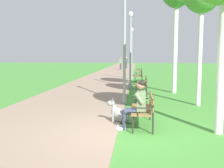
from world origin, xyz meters
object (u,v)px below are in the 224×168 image
at_px(person_seated_on_near_bench, 137,103).
at_px(litter_bin, 140,94).
at_px(park_bench_furthest, 139,71).
at_px(pedestrian_distant, 121,64).
at_px(park_bench_far, 139,75).
at_px(lamp_post_mid, 131,49).
at_px(park_bench_near, 145,107).
at_px(lamp_post_near, 124,42).
at_px(pedestrian_further_distant, 126,63).
at_px(lamp_post_far, 132,53).
at_px(dog_grey, 119,114).
at_px(park_bench_mid, 142,84).

distance_m(person_seated_on_near_bench, litter_bin, 3.65).
xyz_separation_m(park_bench_furthest, litter_bin, (-0.08, -13.49, -0.16)).
bearing_deg(pedestrian_distant, park_bench_far, -81.42).
relative_size(person_seated_on_near_bench, lamp_post_mid, 0.29).
distance_m(park_bench_far, litter_bin, 7.89).
relative_size(park_bench_near, park_bench_furthest, 1.00).
bearing_deg(lamp_post_mid, litter_bin, -83.52).
distance_m(lamp_post_near, pedestrian_further_distant, 28.38).
relative_size(park_bench_near, lamp_post_far, 0.37).
distance_m(park_bench_far, lamp_post_near, 8.44).
bearing_deg(person_seated_on_near_bench, park_bench_near, 56.92).
height_order(lamp_post_far, pedestrian_further_distant, lamp_post_far).
bearing_deg(lamp_post_near, pedestrian_distant, 94.08).
bearing_deg(dog_grey, pedestrian_distant, 93.67).
bearing_deg(litter_bin, park_bench_far, 89.72).
height_order(park_bench_near, park_bench_far, same).
bearing_deg(person_seated_on_near_bench, dog_grey, 130.72).
bearing_deg(park_bench_furthest, lamp_post_near, -92.81).
bearing_deg(park_bench_near, park_bench_far, 90.28).
distance_m(litter_bin, pedestrian_distant, 23.40).
distance_m(park_bench_far, dog_grey, 10.99).
bearing_deg(park_bench_near, litter_bin, 91.60).
relative_size(park_bench_near, pedestrian_further_distant, 0.91).
relative_size(lamp_post_mid, pedestrian_further_distant, 2.61).
height_order(park_bench_far, pedestrian_distant, pedestrian_distant).
height_order(park_bench_furthest, litter_bin, park_bench_furthest).
xyz_separation_m(park_bench_near, lamp_post_far, (-0.66, 13.28, 1.56)).
distance_m(park_bench_near, pedestrian_distant, 26.71).
bearing_deg(lamp_post_mid, pedestrian_further_distant, 93.03).
distance_m(person_seated_on_near_bench, lamp_post_near, 3.75).
xyz_separation_m(park_bench_near, pedestrian_further_distant, (-1.84, 31.32, 0.33)).
distance_m(park_bench_mid, pedestrian_distant, 21.10).
bearing_deg(lamp_post_mid, dog_grey, -90.66).
distance_m(lamp_post_far, pedestrian_further_distant, 18.12).
bearing_deg(park_bench_mid, park_bench_near, -90.51).
bearing_deg(pedestrian_further_distant, park_bench_mid, -85.78).
height_order(park_bench_furthest, pedestrian_further_distant, pedestrian_further_distant).
height_order(park_bench_mid, litter_bin, park_bench_mid).
bearing_deg(pedestrian_further_distant, person_seated_on_near_bench, -87.04).
xyz_separation_m(park_bench_far, litter_bin, (-0.04, -7.89, -0.16)).
distance_m(lamp_post_far, pedestrian_distant, 13.48).
relative_size(park_bench_near, litter_bin, 2.14).
distance_m(park_bench_furthest, pedestrian_distant, 10.07).
distance_m(park_bench_mid, litter_bin, 2.34).
xyz_separation_m(park_bench_mid, pedestrian_distant, (-2.43, 20.95, 0.33)).
relative_size(person_seated_on_near_bench, pedestrian_further_distant, 0.76).
distance_m(park_bench_mid, lamp_post_mid, 2.80).
height_order(park_bench_mid, park_bench_far, same).
bearing_deg(person_seated_on_near_bench, lamp_post_mid, 92.77).
relative_size(park_bench_mid, park_bench_furthest, 1.00).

